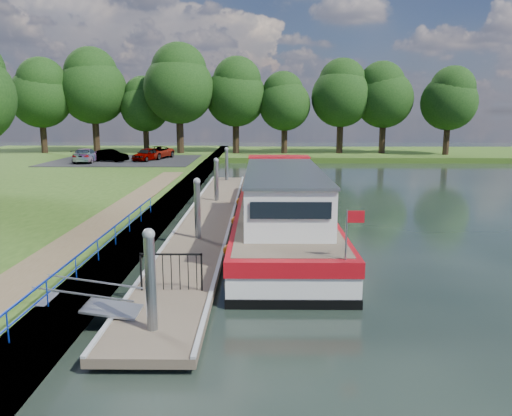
{
  "coord_description": "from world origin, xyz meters",
  "views": [
    {
      "loc": [
        2.64,
        -11.89,
        5.65
      ],
      "look_at": [
        2.43,
        9.98,
        1.4
      ],
      "focal_mm": 35.0,
      "sensor_mm": 36.0,
      "label": 1
    }
  ],
  "objects_px": {
    "car_c": "(86,155)",
    "car_d": "(157,153)",
    "pontoon": "(209,220)",
    "car_a": "(146,154)",
    "car_b": "(110,155)",
    "barge": "(280,206)"
  },
  "relations": [
    {
      "from": "car_a",
      "to": "car_b",
      "type": "relative_size",
      "value": 1.05
    },
    {
      "from": "car_c",
      "to": "car_d",
      "type": "relative_size",
      "value": 1.02
    },
    {
      "from": "car_b",
      "to": "car_d",
      "type": "relative_size",
      "value": 0.79
    },
    {
      "from": "pontoon",
      "to": "car_a",
      "type": "height_order",
      "value": "car_a"
    },
    {
      "from": "pontoon",
      "to": "barge",
      "type": "relative_size",
      "value": 1.42
    },
    {
      "from": "pontoon",
      "to": "car_a",
      "type": "bearing_deg",
      "value": 109.58
    },
    {
      "from": "car_a",
      "to": "car_d",
      "type": "xyz_separation_m",
      "value": [
        0.54,
        2.22,
        -0.01
      ]
    },
    {
      "from": "car_a",
      "to": "car_b",
      "type": "distance_m",
      "value": 3.46
    },
    {
      "from": "barge",
      "to": "car_b",
      "type": "height_order",
      "value": "barge"
    },
    {
      "from": "pontoon",
      "to": "car_c",
      "type": "bearing_deg",
      "value": 121.81
    },
    {
      "from": "car_a",
      "to": "barge",
      "type": "bearing_deg",
      "value": -46.61
    },
    {
      "from": "barge",
      "to": "car_c",
      "type": "bearing_deg",
      "value": 126.85
    },
    {
      "from": "pontoon",
      "to": "car_b",
      "type": "relative_size",
      "value": 8.5
    },
    {
      "from": "barge",
      "to": "car_c",
      "type": "xyz_separation_m",
      "value": [
        -17.74,
        23.68,
        0.41
      ]
    },
    {
      "from": "car_b",
      "to": "car_d",
      "type": "distance_m",
      "value": 4.94
    },
    {
      "from": "barge",
      "to": "car_a",
      "type": "height_order",
      "value": "barge"
    },
    {
      "from": "barge",
      "to": "car_b",
      "type": "distance_m",
      "value": 29.04
    },
    {
      "from": "car_b",
      "to": "car_c",
      "type": "height_order",
      "value": "car_c"
    },
    {
      "from": "car_b",
      "to": "car_d",
      "type": "height_order",
      "value": "car_d"
    },
    {
      "from": "car_a",
      "to": "car_c",
      "type": "xyz_separation_m",
      "value": [
        -5.47,
        -1.59,
        0.04
      ]
    },
    {
      "from": "car_c",
      "to": "barge",
      "type": "bearing_deg",
      "value": 120.92
    },
    {
      "from": "car_c",
      "to": "car_d",
      "type": "height_order",
      "value": "car_c"
    }
  ]
}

